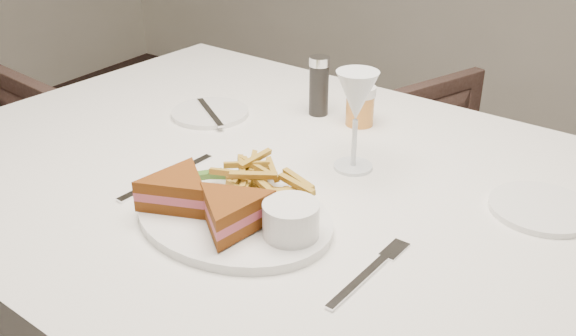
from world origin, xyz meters
The scene contains 2 objects.
chair_far centered at (0.11, 1.23, 0.33)m, with size 0.65×0.61×0.67m, color #4B352E.
table_setting centered at (0.01, 0.31, 0.79)m, with size 0.83×0.66×0.18m.
Camera 1 is at (0.52, -0.44, 1.26)m, focal length 40.00 mm.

